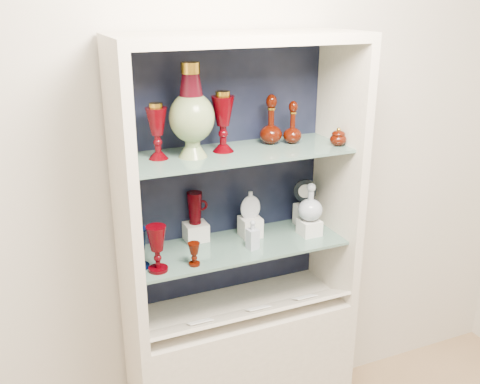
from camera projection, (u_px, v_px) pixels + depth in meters
name	position (u px, v px, depth m)	size (l,w,h in m)	color
wall_back	(221.00, 156.00, 2.38)	(3.50, 0.02, 2.80)	beige
cabinet_base	(240.00, 374.00, 2.54)	(1.00, 0.40, 0.75)	beige
cabinet_back_panel	(223.00, 173.00, 2.38)	(0.98, 0.02, 1.15)	black
cabinet_side_left	(125.00, 203.00, 2.04)	(0.04, 0.40, 1.15)	beige
cabinet_side_right	(338.00, 173.00, 2.40)	(0.04, 0.40, 1.15)	beige
cabinet_top_cap	(240.00, 38.00, 2.02)	(1.00, 0.40, 0.04)	beige
shelf_lower	(238.00, 246.00, 2.33)	(0.92, 0.34, 0.01)	slate
shelf_upper	(238.00, 153.00, 2.19)	(0.92, 0.34, 0.01)	slate
label_ledge	(250.00, 313.00, 2.31)	(0.92, 0.18, 0.01)	beige
label_card_0	(200.00, 322.00, 2.22)	(0.10, 0.07, 0.00)	white
label_card_1	(304.00, 297.00, 2.40)	(0.10, 0.07, 0.00)	white
label_card_2	(258.00, 308.00, 2.32)	(0.10, 0.07, 0.00)	white
pedestal_lamp_left	(157.00, 131.00, 2.05)	(0.08, 0.08, 0.22)	#490005
pedestal_lamp_right	(223.00, 122.00, 2.15)	(0.09, 0.09, 0.25)	#490005
enamel_urn	(192.00, 111.00, 2.06)	(0.18, 0.18, 0.37)	#0D451A
ruby_decanter_a	(293.00, 120.00, 2.28)	(0.08, 0.08, 0.21)	#430D02
ruby_decanter_b	(271.00, 118.00, 2.27)	(0.10, 0.10, 0.23)	#430D02
lidded_bowl	(338.00, 136.00, 2.26)	(0.07, 0.07, 0.08)	#430D02
cobalt_goblet	(140.00, 248.00, 2.10)	(0.07, 0.07, 0.17)	#061241
ruby_goblet_tall	(157.00, 249.00, 2.07)	(0.08, 0.08, 0.19)	#490005
ruby_goblet_small	(194.00, 254.00, 2.13)	(0.05, 0.05, 0.10)	#430D02
riser_ruby_pitcher	(196.00, 231.00, 2.36)	(0.10, 0.10, 0.08)	silver
ruby_pitcher	(195.00, 208.00, 2.33)	(0.11, 0.07, 0.14)	#490005
clear_square_bottle	(253.00, 235.00, 2.27)	(0.05, 0.05, 0.13)	#9CA9B9
riser_flat_flask	(250.00, 227.00, 2.40)	(0.09, 0.09, 0.09)	silver
flat_flask	(250.00, 204.00, 2.36)	(0.09, 0.04, 0.13)	silver
riser_clear_round_decanter	(309.00, 227.00, 2.42)	(0.09, 0.09, 0.07)	silver
clear_round_decanter	(310.00, 203.00, 2.38)	(0.11, 0.11, 0.17)	#9CA9B9
riser_cameo_medallion	(304.00, 215.00, 2.52)	(0.08, 0.08, 0.10)	silver
cameo_medallion	(305.00, 192.00, 2.48)	(0.11, 0.04, 0.13)	black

